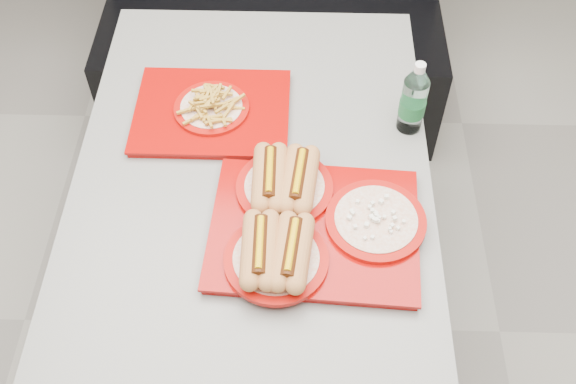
{
  "coord_description": "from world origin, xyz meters",
  "views": [
    {
      "loc": [
        0.12,
        -1.03,
        2.06
      ],
      "look_at": [
        0.09,
        -0.07,
        0.83
      ],
      "focal_mm": 42.0,
      "sensor_mm": 36.0,
      "label": 1
    }
  ],
  "objects_px": {
    "tray_far": "(212,109)",
    "water_bottle": "(413,101)",
    "diner_table": "(254,226)",
    "booth_bench": "(272,22)",
    "tray_near": "(306,222)"
  },
  "relations": [
    {
      "from": "diner_table",
      "to": "tray_far",
      "type": "xyz_separation_m",
      "value": [
        -0.12,
        0.25,
        0.19
      ]
    },
    {
      "from": "diner_table",
      "to": "booth_bench",
      "type": "relative_size",
      "value": 1.05
    },
    {
      "from": "booth_bench",
      "to": "tray_far",
      "type": "bearing_deg",
      "value": -98.03
    },
    {
      "from": "tray_far",
      "to": "water_bottle",
      "type": "height_order",
      "value": "water_bottle"
    },
    {
      "from": "booth_bench",
      "to": "tray_near",
      "type": "relative_size",
      "value": 2.63
    },
    {
      "from": "tray_near",
      "to": "water_bottle",
      "type": "xyz_separation_m",
      "value": [
        0.27,
        0.35,
        0.06
      ]
    },
    {
      "from": "booth_bench",
      "to": "tray_near",
      "type": "distance_m",
      "value": 1.29
    },
    {
      "from": "tray_near",
      "to": "tray_far",
      "type": "bearing_deg",
      "value": 124.39
    },
    {
      "from": "water_bottle",
      "to": "tray_near",
      "type": "bearing_deg",
      "value": -127.86
    },
    {
      "from": "booth_bench",
      "to": "tray_near",
      "type": "bearing_deg",
      "value": -83.64
    },
    {
      "from": "tray_far",
      "to": "water_bottle",
      "type": "xyz_separation_m",
      "value": [
        0.53,
        -0.03,
        0.07
      ]
    },
    {
      "from": "booth_bench",
      "to": "tray_far",
      "type": "height_order",
      "value": "booth_bench"
    },
    {
      "from": "diner_table",
      "to": "tray_near",
      "type": "relative_size",
      "value": 2.76
    },
    {
      "from": "tray_near",
      "to": "water_bottle",
      "type": "height_order",
      "value": "water_bottle"
    },
    {
      "from": "tray_far",
      "to": "water_bottle",
      "type": "relative_size",
      "value": 1.91
    }
  ]
}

